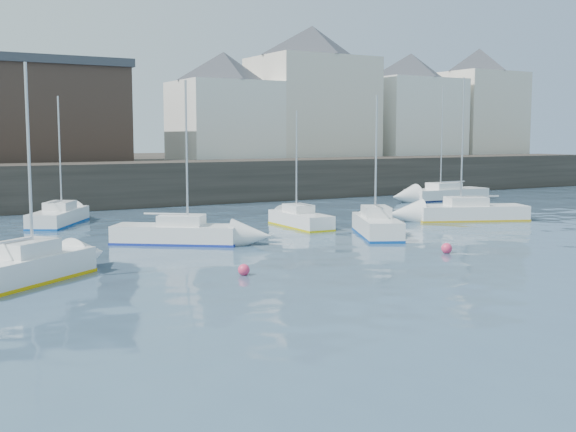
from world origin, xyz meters
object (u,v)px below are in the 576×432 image
sailboat_h (59,216)px  buoy_near (244,275)px  sailboat_d (470,212)px  buoy_mid (447,253)px  sailboat_c (377,225)px  sailboat_g (447,194)px  sailboat_b (176,233)px  buoy_far (144,245)px  sailboat_a (22,268)px  sailboat_f (300,219)px

sailboat_h → buoy_near: (2.26, -17.92, -0.45)m
sailboat_d → buoy_mid: (-9.20, -8.05, -0.49)m
sailboat_c → sailboat_g: sailboat_g is taller
sailboat_b → buoy_near: sailboat_b is taller
buoy_near → sailboat_c: bearing=29.1°
buoy_far → sailboat_a: bearing=-135.9°
sailboat_a → buoy_far: 8.66m
sailboat_b → sailboat_c: 9.64m
sailboat_c → buoy_mid: 5.63m
sailboat_a → sailboat_f: 17.45m
sailboat_b → sailboat_d: bearing=-0.1°
sailboat_a → buoy_mid: (16.32, -2.37, -0.51)m
sailboat_g → buoy_far: size_ratio=24.41×
buoy_mid → sailboat_h: bearing=123.0°
sailboat_d → sailboat_f: bearing=167.0°
sailboat_g → buoy_far: sailboat_g is taller
sailboat_b → sailboat_g: bearing=22.4°
sailboat_f → buoy_far: 9.52m
sailboat_c → sailboat_f: size_ratio=1.10×
buoy_mid → buoy_far: buoy_mid is taller
sailboat_b → sailboat_f: (7.87, 2.26, -0.04)m
sailboat_a → sailboat_b: sailboat_b is taller
sailboat_a → sailboat_f: (15.51, 7.99, -0.07)m
sailboat_b → buoy_far: bearing=168.7°
sailboat_d → buoy_far: size_ratio=23.40×
sailboat_b → sailboat_h: 10.24m
sailboat_f → buoy_far: (-9.30, -1.97, -0.43)m
sailboat_f → buoy_mid: bearing=-85.6°
sailboat_c → sailboat_h: 17.40m
sailboat_b → buoy_far: size_ratio=21.01×
sailboat_c → sailboat_d: 8.93m
sailboat_g → buoy_near: (-26.67, -18.82, -0.48)m
sailboat_b → sailboat_h: bearing=106.8°
sailboat_a → buoy_far: bearing=44.1°
sailboat_b → buoy_mid: bearing=-43.0°
sailboat_c → buoy_mid: (-0.62, -5.57, -0.52)m
buoy_near → buoy_far: bearing=94.9°
sailboat_g → sailboat_h: size_ratio=1.21×
sailboat_a → sailboat_g: bearing=26.1°
sailboat_c → buoy_near: size_ratio=16.40×
buoy_mid → buoy_far: size_ratio=1.29×
sailboat_g → buoy_near: size_ratio=20.42×
buoy_near → sailboat_a: bearing=161.0°
sailboat_g → sailboat_h: bearing=-178.2°
sailboat_a → sailboat_d: 26.14m
sailboat_f → sailboat_g: sailboat_g is taller
sailboat_f → buoy_near: size_ratio=14.91×
sailboat_h → buoy_far: size_ratio=20.20×
sailboat_c → sailboat_h: size_ratio=0.97×
sailboat_c → sailboat_f: 5.00m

